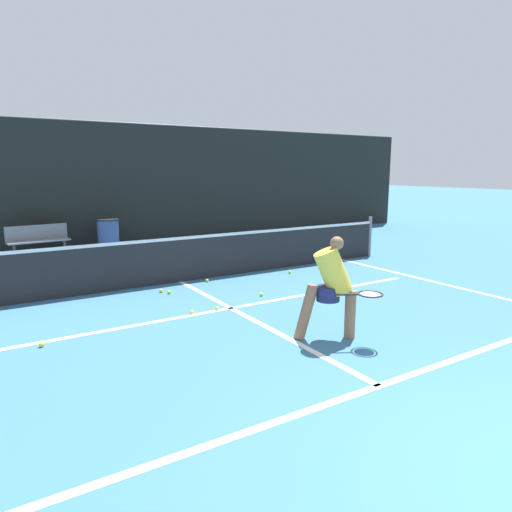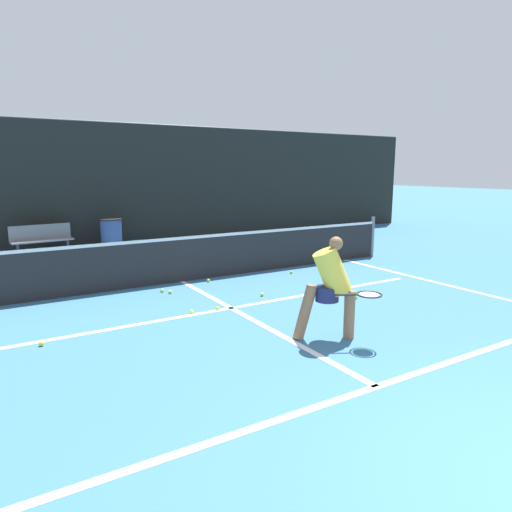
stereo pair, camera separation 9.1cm
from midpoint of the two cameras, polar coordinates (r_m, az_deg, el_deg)
name	(u,v)px [view 2 (the right image)]	position (r m, az deg, el deg)	size (l,w,h in m)	color
court_baseline_near	(376,387)	(5.31, 15.31, -15.48)	(11.00, 0.10, 0.01)	white
court_service_line	(231,308)	(7.80, -2.80, -6.51)	(8.25, 0.10, 0.01)	white
court_center_mark	(248,317)	(7.33, -0.65, -7.65)	(0.10, 5.53, 0.01)	white
court_sideline_right	(434,282)	(10.29, 21.55, -3.00)	(0.10, 6.53, 0.01)	white
net	(181,258)	(9.61, -9.07, -0.21)	(11.09, 0.09, 1.07)	slate
fence_back	(113,186)	(14.48, -17.27, 8.41)	(24.00, 0.06, 3.70)	black
player_practicing	(331,285)	(6.32, 9.73, -3.58)	(1.01, 0.97, 1.44)	#8C6042
tennis_ball_scattered_0	(217,308)	(7.70, -4.53, -6.53)	(0.07, 0.07, 0.07)	#D1E033
tennis_ball_scattered_1	(162,290)	(8.95, -11.37, -4.25)	(0.07, 0.07, 0.07)	#D1E033
tennis_ball_scattered_2	(291,272)	(10.35, 4.69, -2.02)	(0.07, 0.07, 0.07)	#D1E033
tennis_ball_scattered_3	(208,280)	(9.60, -5.70, -3.06)	(0.07, 0.07, 0.07)	#D1E033
tennis_ball_scattered_4	(41,344)	(6.80, -24.90, -9.91)	(0.07, 0.07, 0.07)	#D1E033
tennis_ball_scattered_5	(192,312)	(7.55, -7.69, -6.94)	(0.07, 0.07, 0.07)	#D1E033
tennis_ball_scattered_6	(170,292)	(8.82, -10.40, -4.44)	(0.07, 0.07, 0.07)	#D1E033
tennis_ball_scattered_7	(262,294)	(8.51, 1.07, -4.82)	(0.07, 0.07, 0.07)	#D1E033
tennis_ball_scattered_8	(356,297)	(8.54, 12.66, -5.02)	(0.07, 0.07, 0.07)	#D1E033
courtside_bench	(42,240)	(13.52, -25.02, 1.88)	(1.58, 0.53, 0.86)	slate
trash_bin	(111,235)	(13.80, -17.44, 2.56)	(0.62, 0.62, 0.93)	#384C7F
tree_west	(96,155)	(23.11, -19.25, 11.79)	(2.93, 2.93, 3.46)	brown
building_far	(50,170)	(27.68, -24.27, 9.75)	(36.00, 2.40, 4.55)	gray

